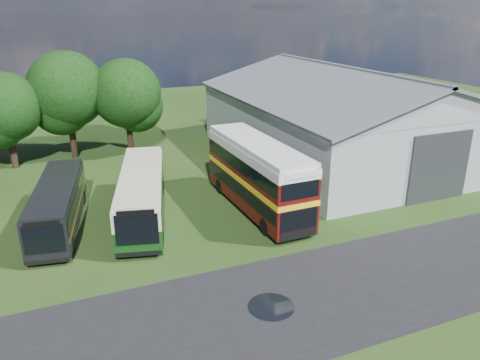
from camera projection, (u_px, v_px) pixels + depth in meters
name	position (u px, v px, depth m)	size (l,w,h in m)	color
ground	(271.00, 269.00, 24.80)	(120.00, 120.00, 0.00)	#1A3611
asphalt_road	(352.00, 286.00, 23.29)	(60.00, 8.00, 0.02)	black
puddle	(271.00, 307.00, 21.66)	(2.20, 2.20, 0.01)	black
storage_shed	(342.00, 111.00, 42.60)	(18.80, 24.80, 8.15)	gray
tree_left_b	(5.00, 108.00, 38.58)	(5.78, 5.78, 8.16)	black
tree_mid	(67.00, 90.00, 41.19)	(6.80, 6.80, 9.60)	black
tree_right_a	(126.00, 94.00, 42.31)	(6.26, 6.26, 8.83)	black
shrub_front	(306.00, 210.00, 32.01)	(1.70, 1.70, 1.70)	#194714
shrub_mid	(292.00, 199.00, 33.74)	(1.60, 1.60, 1.60)	#194714
shrub_back	(279.00, 190.00, 35.47)	(1.80, 1.80, 1.80)	#194714
bus_green_single	(142.00, 194.00, 30.27)	(5.40, 11.83, 3.18)	black
bus_maroon_double	(257.00, 176.00, 31.38)	(3.04, 11.15, 4.77)	black
bus_dark_single	(58.00, 205.00, 29.03)	(4.16, 10.62, 2.86)	black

